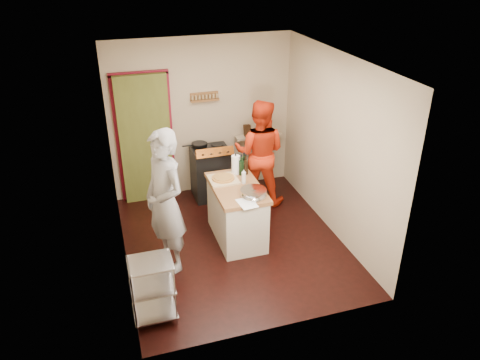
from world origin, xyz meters
The scene contains 10 objects.
floor centered at (0.00, 0.00, 0.00)m, with size 3.50×3.50×0.00m, color black.
back_wall centered at (-0.64, 1.78, 1.13)m, with size 3.00×0.44×2.60m.
left_wall centered at (-1.50, 0.00, 1.30)m, with size 0.04×3.50×2.60m, color tan.
right_wall centered at (1.50, 0.00, 1.30)m, with size 0.04×3.50×2.60m, color tan.
ceiling centered at (0.00, 0.00, 2.61)m, with size 3.00×3.50×0.02m, color white.
stove centered at (0.05, 1.42, 0.45)m, with size 0.60×0.63×1.00m.
wire_shelving centered at (-1.28, -1.20, 0.44)m, with size 0.48×0.40×0.80m.
island centered at (0.09, 0.10, 0.45)m, with size 0.66×1.21×1.15m.
person_stripe centered at (-0.95, -0.26, 0.96)m, with size 0.70×0.46×1.91m, color #B6B5BA.
person_red centered at (0.76, 1.05, 0.86)m, with size 0.84×0.65×1.73m, color red.
Camera 1 is at (-1.57, -5.37, 3.85)m, focal length 35.00 mm.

